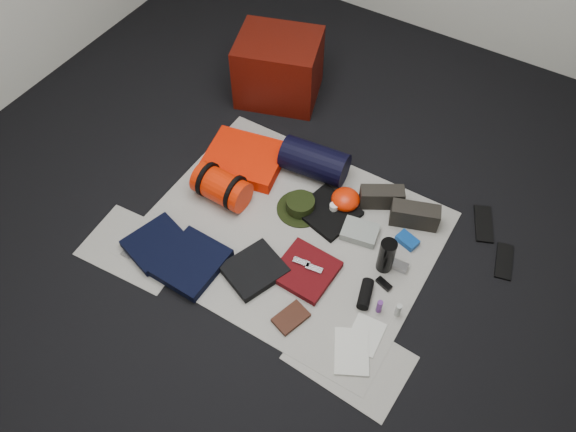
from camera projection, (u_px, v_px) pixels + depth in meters
The scene contains 37 objects.
floor at pixel (290, 234), 3.27m from camera, with size 4.50×4.50×0.02m, color black.
newspaper_mat at pixel (290, 233), 3.26m from camera, with size 1.60×1.30×0.01m, color #BCB9AD.
newspaper_sheet_front_left at pixel (135, 248), 3.20m from camera, with size 0.58×0.40×0.00m, color #BCB9AD.
newspaper_sheet_front_right at pixel (350, 358), 2.80m from camera, with size 0.58×0.40×0.00m, color #BCB9AD.
red_cabinet at pixel (279, 68), 3.80m from camera, with size 0.54×0.45×0.45m, color #4B0C05.
sleeping_pad at pixel (245, 159), 3.54m from camera, with size 0.47×0.38×0.09m, color #F92102.
stuff_sack at pixel (222, 187), 3.33m from camera, with size 0.20×0.20×0.33m, color red.
sack_strap_left at pixel (208, 179), 3.36m from camera, with size 0.22×0.22×0.03m, color black.
sack_strap_right at pixel (235, 193), 3.29m from camera, with size 0.22×0.22×0.03m, color black.
navy_duffel at pixel (314, 161), 3.45m from camera, with size 0.21×0.21×0.41m, color black.
boonie_brim at pixel (300, 209), 3.35m from camera, with size 0.29×0.29×0.01m, color black.
boonie_crown at pixel (300, 204), 3.32m from camera, with size 0.17×0.17×0.07m, color black.
hiking_boot_left at pixel (382, 197), 3.33m from camera, with size 0.26×0.10×0.13m, color black.
hiking_boot_right at pixel (415, 215), 3.24m from camera, with size 0.28×0.10×0.14m, color black.
flip_flop_left at pixel (483, 224), 3.29m from camera, with size 0.10×0.26×0.01m, color black.
flip_flop_right at pixel (504, 261), 3.14m from camera, with size 0.09×0.24×0.01m, color black.
trousers_navy_a at pixel (156, 243), 3.18m from camera, with size 0.28×0.32×0.05m, color black.
trousers_navy_b at pixel (192, 263), 3.10m from camera, with size 0.32×0.36×0.06m, color black.
trousers_charcoal at pixel (254, 270), 3.08m from camera, with size 0.27×0.30×0.05m, color black.
black_tshirt at pixel (328, 212), 3.32m from camera, with size 0.31×0.29×0.03m, color black.
red_shirt at pixel (306, 271), 3.08m from camera, with size 0.30×0.30×0.04m, color #4F080C.
orange_stuff_sack at pixel (346, 199), 3.33m from camera, with size 0.17×0.17×0.11m, color red.
first_aid_pouch at pixel (360, 232), 3.23m from camera, with size 0.20×0.15×0.05m, color gray.
water_bottle at pixel (386, 256), 3.02m from camera, with size 0.09×0.09×0.23m, color black.
speaker at pixel (365, 294), 2.98m from camera, with size 0.07×0.07×0.17m, color black.
compact_camera at pixel (400, 266), 3.10m from camera, with size 0.09×0.05×0.04m, color #A3A3A8.
cyan_case at pixel (407, 240), 3.20m from camera, with size 0.12×0.08×0.04m, color navy.
toiletry_purple at pixel (379, 306), 2.92m from camera, with size 0.03×0.03×0.09m, color #552372.
toiletry_clear at pixel (398, 310), 2.90m from camera, with size 0.03×0.03×0.09m, color #A4A8A4.
paperback_book at pixel (291, 318), 2.92m from camera, with size 0.12×0.18×0.03m, color black.
map_booklet at pixel (351, 351), 2.81m from camera, with size 0.17×0.25×0.01m, color beige.
map_printout at pixel (366, 335), 2.87m from camera, with size 0.16×0.20×0.01m, color beige.
sunglasses at pixel (384, 284), 3.04m from camera, with size 0.09×0.04×0.02m, color black.
key_cluster at pixel (128, 253), 3.16m from camera, with size 0.06×0.06×0.01m, color #A3A3A8.
tape_roll at pixel (334, 207), 3.31m from camera, with size 0.05×0.05×0.04m, color silver.
energy_bar_a at pixel (301, 262), 3.08m from camera, with size 0.10×0.04×0.01m, color #A3A3A8.
energy_bar_b at pixel (314, 269), 3.05m from camera, with size 0.10×0.04×0.01m, color #A3A3A8.
Camera 1 is at (0.96, -1.61, 2.67)m, focal length 35.00 mm.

